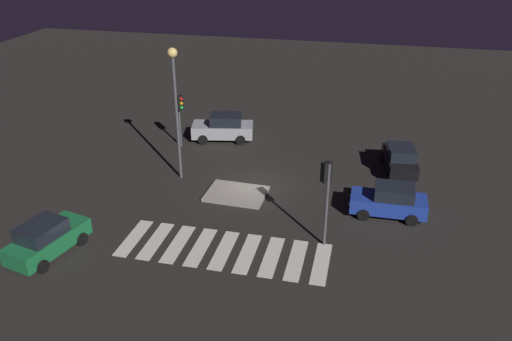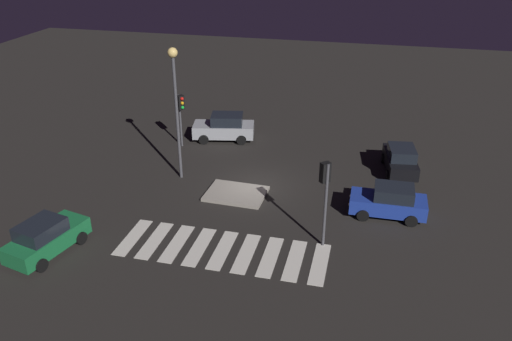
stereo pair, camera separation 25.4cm
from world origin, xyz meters
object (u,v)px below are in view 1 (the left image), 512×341
Objects in this scene: traffic_island at (236,194)px; car_green at (47,239)px; car_silver at (224,127)px; street_lamp at (175,92)px; car_blue at (390,201)px; traffic_light_west at (180,108)px; car_black at (400,159)px; traffic_light_east at (326,183)px.

car_green is (-7.02, -7.46, 0.76)m from traffic_island.
car_green is at bearing 63.51° from car_silver.
street_lamp is (-0.85, -6.30, 4.41)m from car_silver.
car_blue is 1.09× the size of traffic_light_west.
car_black is (8.97, 5.23, 0.75)m from traffic_island.
car_green is 0.94× the size of car_silver.
car_silver is (-11.35, 7.95, 0.07)m from car_blue.
car_silver is at bearing 73.67° from traffic_light_west.
car_silver is (-2.98, 7.70, 0.82)m from traffic_island.
traffic_light_east reaches higher than car_blue.
traffic_light_west is at bearing 109.40° from street_lamp.
street_lamp is at bearing 19.40° from traffic_light_east.
car_black is at bearing -63.82° from traffic_light_east.
car_black is at bearing 156.74° from car_silver.
traffic_light_east reaches higher than car_silver.
car_blue is 0.51× the size of street_lamp.
traffic_light_east is (10.67, -9.52, 0.49)m from traffic_light_west.
street_lamp is at bearing 98.77° from car_black.
street_lamp is (-12.80, -3.82, 4.49)m from car_black.
street_lamp is at bearing -34.94° from traffic_light_west.
car_green is 0.98× the size of traffic_light_east.
car_green is at bearing -133.27° from traffic_island.
car_black is (0.60, 5.48, -0.00)m from car_blue.
traffic_light_west is (-13.75, 6.07, 1.92)m from car_blue.
car_silver reaches higher than car_blue.
car_blue is 13.85m from car_silver.
car_silver reaches higher than car_green.
car_blue is 16.99m from car_green.
traffic_island is at bearing 99.60° from car_silver.
car_black is at bearing 30.23° from traffic_island.
car_green reaches higher than traffic_island.
car_black is 14.09m from street_lamp.
car_black reaches higher than traffic_island.
car_black is 1.12× the size of traffic_light_west.
traffic_light_east is at bearing 47.72° from car_blue.
street_lamp reaches higher than car_silver.
traffic_light_west reaches higher than car_blue.
car_green is 0.54× the size of street_lamp.
traffic_light_east is at bearing -34.97° from traffic_island.
car_green is 13.52m from traffic_light_west.
traffic_light_west is at bearing -24.31° from car_blue.
car_silver is 7.74m from street_lamp.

